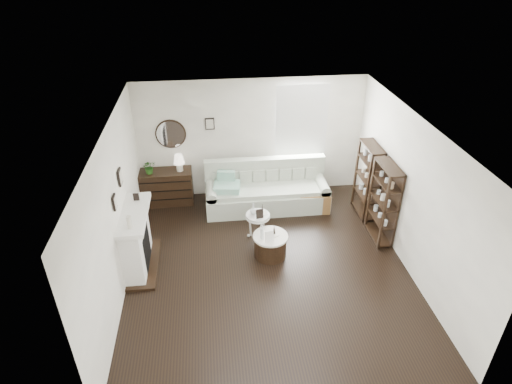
{
  "coord_description": "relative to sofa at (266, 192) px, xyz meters",
  "views": [
    {
      "loc": [
        -0.92,
        -5.98,
        5.18
      ],
      "look_at": [
        -0.12,
        0.8,
        1.12
      ],
      "focal_mm": 30.0,
      "sensor_mm": 36.0,
      "label": 1
    }
  ],
  "objects": [
    {
      "name": "sofa",
      "position": [
        0.0,
        0.0,
        0.0
      ],
      "size": [
        2.67,
        0.92,
        1.04
      ],
      "color": "#B0B9A5",
      "rests_on": "ground"
    },
    {
      "name": "fireplace",
      "position": [
        -2.57,
        -1.78,
        0.2
      ],
      "size": [
        0.5,
        1.4,
        1.84
      ],
      "color": "white",
      "rests_on": "ground"
    },
    {
      "name": "drum_table",
      "position": [
        -0.17,
        -1.77,
        -0.11
      ],
      "size": [
        0.65,
        0.65,
        0.45
      ],
      "rotation": [
        0.0,
        0.0,
        -0.35
      ],
      "color": "black",
      "rests_on": "ground"
    },
    {
      "name": "shelf_unit_near",
      "position": [
        2.07,
        -1.43,
        0.46
      ],
      "size": [
        0.3,
        0.8,
        1.6
      ],
      "color": "black",
      "rests_on": "ground"
    },
    {
      "name": "potted_plant",
      "position": [
        -2.51,
        0.34,
        0.6
      ],
      "size": [
        0.34,
        0.31,
        0.31
      ],
      "primitive_type": "imported",
      "rotation": [
        0.0,
        0.0,
        0.32
      ],
      "color": "#204F16",
      "rests_on": "dresser"
    },
    {
      "name": "quilt",
      "position": [
        -0.87,
        -0.13,
        0.26
      ],
      "size": [
        0.61,
        0.53,
        0.14
      ],
      "primitive_type": "cube",
      "rotation": [
        0.0,
        0.0,
        -0.15
      ],
      "color": "#238156",
      "rests_on": "sofa"
    },
    {
      "name": "suitcase",
      "position": [
        1.01,
        -0.42,
        -0.12
      ],
      "size": [
        0.68,
        0.29,
        0.44
      ],
      "primitive_type": "cube",
      "rotation": [
        0.0,
        0.0,
        -0.1
      ],
      "color": "brown",
      "rests_on": "ground"
    },
    {
      "name": "pedestal_table",
      "position": [
        -0.34,
        -1.22,
        0.18
      ],
      "size": [
        0.48,
        0.48,
        0.58
      ],
      "rotation": [
        0.0,
        0.0,
        0.14
      ],
      "color": "silver",
      "rests_on": "ground"
    },
    {
      "name": "eiffel_drum",
      "position": [
        -0.09,
        -1.72,
        0.21
      ],
      "size": [
        0.14,
        0.14,
        0.2
      ],
      "primitive_type": null,
      "rotation": [
        0.0,
        0.0,
        0.23
      ],
      "color": "black",
      "rests_on": "drum_table"
    },
    {
      "name": "dresser",
      "position": [
        -2.21,
        0.39,
        0.05
      ],
      "size": [
        1.18,
        0.51,
        0.79
      ],
      "color": "black",
      "rests_on": "ground"
    },
    {
      "name": "room",
      "position": [
        0.47,
        0.62,
        1.25
      ],
      "size": [
        5.5,
        5.5,
        5.5
      ],
      "color": "black",
      "rests_on": "ground"
    },
    {
      "name": "bottle_drum",
      "position": [
        -0.33,
        -1.84,
        0.26
      ],
      "size": [
        0.07,
        0.07,
        0.29
      ],
      "primitive_type": "cylinder",
      "color": "silver",
      "rests_on": "drum_table"
    },
    {
      "name": "table_lamp",
      "position": [
        -1.87,
        0.39,
        0.64
      ],
      "size": [
        0.3,
        0.3,
        0.38
      ],
      "primitive_type": null,
      "rotation": [
        0.0,
        0.0,
        -0.3
      ],
      "color": "#F6E5CF",
      "rests_on": "dresser"
    },
    {
      "name": "flask_ped",
      "position": [
        -0.42,
        -1.2,
        0.35
      ],
      "size": [
        0.13,
        0.13,
        0.24
      ],
      "primitive_type": null,
      "color": "silver",
      "rests_on": "pedestal_table"
    },
    {
      "name": "card_frame_ped",
      "position": [
        -0.32,
        -1.34,
        0.33
      ],
      "size": [
        0.15,
        0.08,
        0.19
      ],
      "primitive_type": "cube",
      "rotation": [
        -0.21,
        0.0,
        0.17
      ],
      "color": "black",
      "rests_on": "pedestal_table"
    },
    {
      "name": "eiffel_ped",
      "position": [
        -0.24,
        -1.18,
        0.32
      ],
      "size": [
        0.13,
        0.13,
        0.18
      ],
      "primitive_type": null,
      "rotation": [
        0.0,
        0.0,
        0.26
      ],
      "color": "black",
      "rests_on": "pedestal_table"
    },
    {
      "name": "card_frame_drum",
      "position": [
        -0.21,
        -1.93,
        0.22
      ],
      "size": [
        0.16,
        0.08,
        0.21
      ],
      "primitive_type": "cube",
      "rotation": [
        -0.21,
        0.0,
        0.13
      ],
      "color": "white",
      "rests_on": "drum_table"
    },
    {
      "name": "shelf_unit_far",
      "position": [
        2.07,
        -0.53,
        0.46
      ],
      "size": [
        0.3,
        0.8,
        1.6
      ],
      "color": "black",
      "rests_on": "ground"
    }
  ]
}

